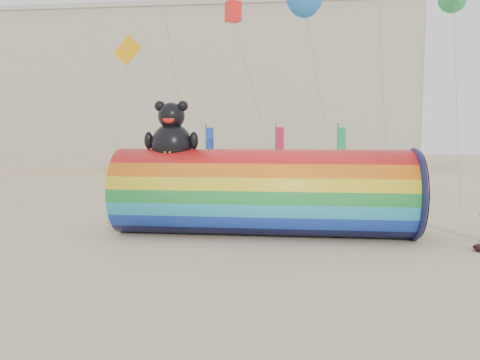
# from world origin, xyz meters

# --- Properties ---
(ground) EXTENTS (160.00, 160.00, 0.00)m
(ground) POSITION_xyz_m (0.00, 0.00, 0.00)
(ground) COLOR #CCB58C
(ground) RESTS_ON ground
(hotel_building) EXTENTS (60.40, 15.40, 20.60)m
(hotel_building) POSITION_xyz_m (-12.00, 45.95, 10.31)
(hotel_building) COLOR #B7AD99
(hotel_building) RESTS_ON ground
(windsock_assembly) EXTENTS (13.05, 3.97, 6.02)m
(windsock_assembly) POSITION_xyz_m (1.56, 1.24, 2.00)
(windsock_assembly) COLOR red
(windsock_assembly) RESTS_ON ground
(festival_banners) EXTENTS (10.49, 1.68, 5.20)m
(festival_banners) POSITION_xyz_m (1.58, 15.37, 2.64)
(festival_banners) COLOR #59595E
(festival_banners) RESTS_ON ground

